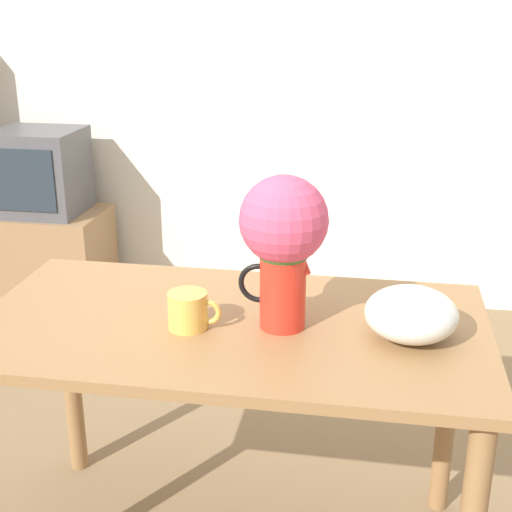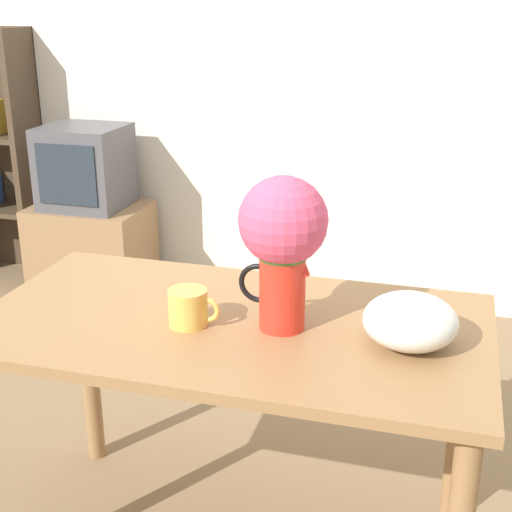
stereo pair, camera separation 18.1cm
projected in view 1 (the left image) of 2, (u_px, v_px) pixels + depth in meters
name	position (u px, v px, depth m)	size (l,w,h in m)	color
wall_back	(271.00, 54.00, 3.57)	(8.00, 0.05, 2.60)	silver
table	(231.00, 359.00, 1.93)	(1.36, 0.74, 0.76)	olive
flower_vase	(283.00, 235.00, 1.78)	(0.23, 0.23, 0.40)	red
coffee_mug	(189.00, 311.00, 1.84)	(0.14, 0.10, 0.10)	gold
white_bowl	(411.00, 314.00, 1.78)	(0.23, 0.23, 0.13)	silver
tv_stand	(50.00, 258.00, 3.81)	(0.60, 0.44, 0.51)	#8E6B47
tv_set	(41.00, 172.00, 3.64)	(0.42, 0.39, 0.43)	#4C4C51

